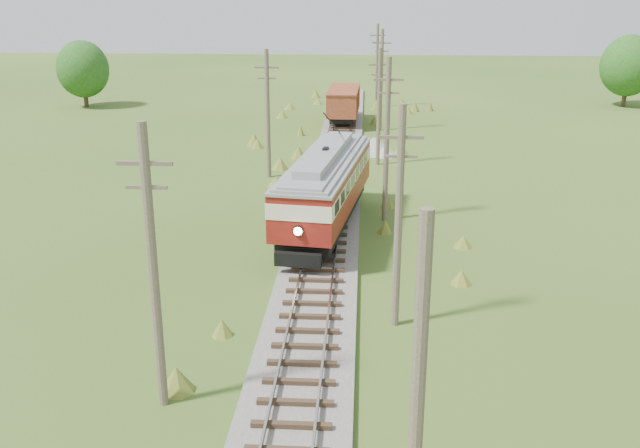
{
  "coord_description": "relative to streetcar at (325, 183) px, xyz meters",
  "views": [
    {
      "loc": [
        1.95,
        -7.19,
        12.58
      ],
      "look_at": [
        0.0,
        24.09,
        2.01
      ],
      "focal_mm": 40.0,
      "sensor_mm": 36.0,
      "label": 1
    }
  ],
  "objects": [
    {
      "name": "utility_pole_r_1",
      "position": [
        3.1,
        -23.7,
        1.66
      ],
      "size": [
        0.3,
        0.3,
        8.8
      ],
      "color": "brown",
      "rests_on": "ground"
    },
    {
      "name": "tree_mid_b",
      "position": [
        30.0,
        43.3,
        1.59
      ],
      "size": [
        5.88,
        5.88,
        7.57
      ],
      "color": "#38281C",
      "rests_on": "ground"
    },
    {
      "name": "utility_pole_r_2",
      "position": [
        3.3,
        -10.7,
        1.68
      ],
      "size": [
        1.6,
        0.3,
        8.6
      ],
      "color": "brown",
      "rests_on": "ground"
    },
    {
      "name": "utility_pole_r_4",
      "position": [
        3.0,
        15.3,
        1.58
      ],
      "size": [
        1.6,
        0.3,
        8.4
      ],
      "color": "brown",
      "rests_on": "ground"
    },
    {
      "name": "streetcar",
      "position": [
        0.0,
        0.0,
        0.0
      ],
      "size": [
        4.72,
        13.17,
        5.96
      ],
      "rotation": [
        0.0,
        0.0,
        -0.13
      ],
      "color": "black",
      "rests_on": "ground"
    },
    {
      "name": "tree_mid_a",
      "position": [
        -28.0,
        39.3,
        1.28
      ],
      "size": [
        5.46,
        5.46,
        7.03
      ],
      "color": "#38281C",
      "rests_on": "ground"
    },
    {
      "name": "utility_pole_r_3",
      "position": [
        3.2,
        2.3,
        1.88
      ],
      "size": [
        1.6,
        0.3,
        9.0
      ],
      "color": "brown",
      "rests_on": "ground"
    },
    {
      "name": "railbed_main",
      "position": [
        0.0,
        5.3,
        -2.55
      ],
      "size": [
        3.6,
        96.0,
        0.57
      ],
      "color": "#605B54",
      "rests_on": "ground"
    },
    {
      "name": "utility_pole_l_a",
      "position": [
        -4.2,
        -16.7,
        1.88
      ],
      "size": [
        1.6,
        0.3,
        9.0
      ],
      "color": "brown",
      "rests_on": "ground"
    },
    {
      "name": "utility_pole_r_5",
      "position": [
        3.4,
        28.3,
        1.83
      ],
      "size": [
        1.6,
        0.3,
        8.9
      ],
      "color": "brown",
      "rests_on": "ground"
    },
    {
      "name": "utility_pole_l_b",
      "position": [
        -4.5,
        11.3,
        1.68
      ],
      "size": [
        1.6,
        0.3,
        8.6
      ],
      "color": "brown",
      "rests_on": "ground"
    },
    {
      "name": "gondola",
      "position": [
        0.0,
        31.12,
        -0.67
      ],
      "size": [
        2.95,
        8.49,
        2.8
      ],
      "rotation": [
        0.0,
        0.0,
        -0.02
      ],
      "color": "black",
      "rests_on": "ground"
    },
    {
      "name": "utility_pole_r_6",
      "position": [
        3.2,
        41.3,
        1.73
      ],
      "size": [
        1.6,
        0.3,
        8.7
      ],
      "color": "brown",
      "rests_on": "ground"
    },
    {
      "name": "gravel_pile",
      "position": [
        2.91,
        18.95,
        -2.15
      ],
      "size": [
        3.51,
        3.72,
        1.28
      ],
      "color": "gray",
      "rests_on": "ground"
    }
  ]
}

